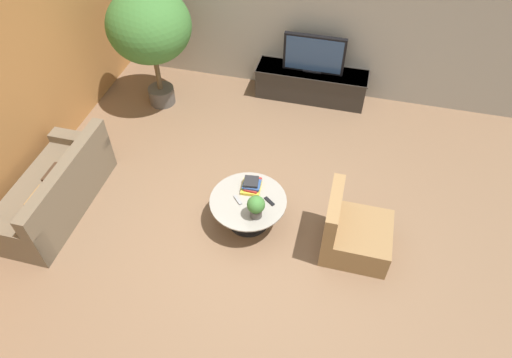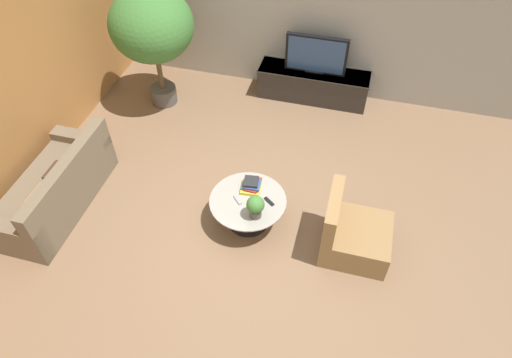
# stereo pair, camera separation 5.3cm
# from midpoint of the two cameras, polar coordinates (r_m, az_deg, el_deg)

# --- Properties ---
(ground_plane) EXTENTS (24.00, 24.00, 0.00)m
(ground_plane) POSITION_cam_midpoint_polar(r_m,az_deg,el_deg) (5.95, -0.73, -6.03)
(ground_plane) COLOR brown
(back_wall_stone) EXTENTS (7.40, 0.12, 3.00)m
(back_wall_stone) POSITION_cam_midpoint_polar(r_m,az_deg,el_deg) (7.53, 5.92, 21.06)
(back_wall_stone) COLOR #A39E93
(back_wall_stone) RESTS_ON ground
(media_console) EXTENTS (1.84, 0.50, 0.53)m
(media_console) POSITION_cam_midpoint_polar(r_m,az_deg,el_deg) (7.84, 6.70, 11.73)
(media_console) COLOR #2D2823
(media_console) RESTS_ON ground
(television) EXTENTS (0.98, 0.13, 0.63)m
(television) POSITION_cam_midpoint_polar(r_m,az_deg,el_deg) (7.54, 7.07, 15.22)
(television) COLOR black
(television) RESTS_ON media_console
(coffee_table) EXTENTS (0.97, 0.97, 0.42)m
(coffee_table) POSITION_cam_midpoint_polar(r_m,az_deg,el_deg) (5.78, -1.24, -3.47)
(coffee_table) COLOR black
(coffee_table) RESTS_ON ground
(couch_by_wall) EXTENTS (0.84, 1.85, 0.84)m
(couch_by_wall) POSITION_cam_midpoint_polar(r_m,az_deg,el_deg) (6.53, -24.06, -1.47)
(couch_by_wall) COLOR brown
(couch_by_wall) RESTS_ON ground
(armchair_wicker) EXTENTS (0.80, 0.76, 0.86)m
(armchair_wicker) POSITION_cam_midpoint_polar(r_m,az_deg,el_deg) (5.67, 11.72, -6.68)
(armchair_wicker) COLOR olive
(armchair_wicker) RESTS_ON ground
(potted_palm_tall) EXTENTS (1.26, 1.26, 1.94)m
(potted_palm_tall) POSITION_cam_midpoint_polar(r_m,az_deg,el_deg) (7.29, -13.39, 17.91)
(potted_palm_tall) COLOR #514C47
(potted_palm_tall) RESTS_ON ground
(potted_plant_tabletop) EXTENTS (0.22, 0.22, 0.32)m
(potted_plant_tabletop) POSITION_cam_midpoint_polar(r_m,az_deg,el_deg) (5.39, -0.29, -3.41)
(potted_plant_tabletop) COLOR #514C47
(potted_plant_tabletop) RESTS_ON coffee_table
(book_stack) EXTENTS (0.26, 0.30, 0.13)m
(book_stack) POSITION_cam_midpoint_polar(r_m,az_deg,el_deg) (5.78, -0.81, -0.77)
(book_stack) COLOR gold
(book_stack) RESTS_ON coffee_table
(remote_black) EXTENTS (0.15, 0.13, 0.02)m
(remote_black) POSITION_cam_midpoint_polar(r_m,az_deg,el_deg) (5.66, 1.42, -2.79)
(remote_black) COLOR black
(remote_black) RESTS_ON coffee_table
(remote_silver) EXTENTS (0.14, 0.14, 0.02)m
(remote_silver) POSITION_cam_midpoint_polar(r_m,az_deg,el_deg) (5.68, -2.55, -2.64)
(remote_silver) COLOR gray
(remote_silver) RESTS_ON coffee_table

